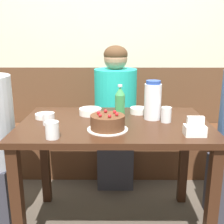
{
  "coord_description": "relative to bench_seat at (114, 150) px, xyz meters",
  "views": [
    {
      "loc": [
        -0.01,
        -1.65,
        1.26
      ],
      "look_at": [
        -0.02,
        0.05,
        0.8
      ],
      "focal_mm": 45.0,
      "sensor_mm": 36.0,
      "label": 1
    }
  ],
  "objects": [
    {
      "name": "back_wall",
      "position": [
        0.0,
        0.22,
        1.04
      ],
      "size": [
        4.8,
        0.04,
        2.5
      ],
      "color": "brown",
      "rests_on": "ground_plane"
    },
    {
      "name": "napkin_holder",
      "position": [
        0.42,
        -1.07,
        0.57
      ],
      "size": [
        0.11,
        0.08,
        0.11
      ],
      "color": "white",
      "rests_on": "dining_table"
    },
    {
      "name": "bowl_soup_white",
      "position": [
        -0.45,
        -0.75,
        0.55
      ],
      "size": [
        0.12,
        0.12,
        0.03
      ],
      "color": "white",
      "rests_on": "dining_table"
    },
    {
      "name": "glass_water_tall",
      "position": [
        -0.39,
        -0.88,
        0.57
      ],
      "size": [
        0.07,
        0.07,
        0.07
      ],
      "color": "silver",
      "rests_on": "dining_table"
    },
    {
      "name": "birthday_cake",
      "position": [
        -0.04,
        -0.98,
        0.58
      ],
      "size": [
        0.23,
        0.23,
        0.11
      ],
      "color": "white",
      "rests_on": "dining_table"
    },
    {
      "name": "water_pitcher",
      "position": [
        0.24,
        -0.76,
        0.66
      ],
      "size": [
        0.11,
        0.11,
        0.25
      ],
      "color": "white",
      "rests_on": "dining_table"
    },
    {
      "name": "glass_shot_small",
      "position": [
        0.32,
        -0.83,
        0.58
      ],
      "size": [
        0.06,
        0.06,
        0.09
      ],
      "color": "silver",
      "rests_on": "dining_table"
    },
    {
      "name": "person_teal_shirt",
      "position": [
        0.01,
        -0.21,
        0.37
      ],
      "size": [
        0.35,
        0.35,
        1.19
      ],
      "rotation": [
        0.0,
        0.0,
        -1.57
      ],
      "color": "#33333D",
      "rests_on": "ground_plane"
    },
    {
      "name": "glass_tumbler_short",
      "position": [
        -0.32,
        -1.12,
        0.58
      ],
      "size": [
        0.07,
        0.07,
        0.09
      ],
      "color": "silver",
      "rests_on": "dining_table"
    },
    {
      "name": "dining_table",
      "position": [
        0.0,
        -0.83,
        0.42
      ],
      "size": [
        1.16,
        0.73,
        0.75
      ],
      "color": "#381E11",
      "rests_on": "ground_plane"
    },
    {
      "name": "bench_seat",
      "position": [
        0.0,
        0.0,
        0.0
      ],
      "size": [
        2.73,
        0.38,
        0.42
      ],
      "color": "#56331E",
      "rests_on": "ground_plane"
    },
    {
      "name": "bowl_rice_small",
      "position": [
        -0.16,
        -0.66,
        0.56
      ],
      "size": [
        0.15,
        0.15,
        0.04
      ],
      "color": "white",
      "rests_on": "dining_table"
    },
    {
      "name": "soju_bottle",
      "position": [
        0.04,
        -0.68,
        0.63
      ],
      "size": [
        0.07,
        0.07,
        0.21
      ],
      "color": "#388E4C",
      "rests_on": "dining_table"
    },
    {
      "name": "bowl_side_dish",
      "position": [
        0.16,
        -0.63,
        0.56
      ],
      "size": [
        0.11,
        0.11,
        0.04
      ],
      "color": "white",
      "rests_on": "dining_table"
    }
  ]
}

